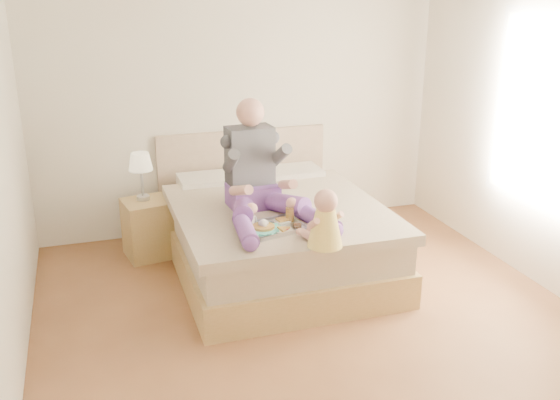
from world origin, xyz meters
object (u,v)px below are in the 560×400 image
object	(u,v)px
bed	(272,231)
nightstand	(150,228)
tray	(274,225)
baby	(324,223)
adult	(258,179)

from	to	relation	value
bed	nightstand	world-z (taller)	bed
tray	baby	size ratio (longest dim) A/B	1.19
nightstand	baby	world-z (taller)	baby
adult	baby	size ratio (longest dim) A/B	2.70
tray	bed	bearing A→B (deg)	60.25
nightstand	baby	size ratio (longest dim) A/B	1.26
nightstand	tray	world-z (taller)	tray
tray	nightstand	bearing A→B (deg)	111.11
adult	nightstand	bearing A→B (deg)	132.10
tray	adult	bearing A→B (deg)	76.77
nightstand	adult	world-z (taller)	adult
nightstand	baby	distance (m)	1.97
bed	baby	bearing A→B (deg)	-86.75
nightstand	adult	bearing A→B (deg)	-53.22
bed	tray	distance (m)	0.75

